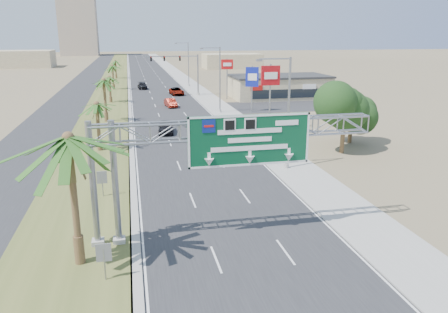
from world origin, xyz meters
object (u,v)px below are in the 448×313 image
object	(u,v)px
car_mid_lane	(171,103)
car_far	(142,86)
store_building	(279,87)
car_left_lane	(166,127)
pole_sign_red_far	(227,67)
car_right_lane	(176,91)
palm_near	(68,139)
sign_gantry	(222,139)
pole_sign_red_near	(270,79)
signal_mast	(188,71)
pole_sign_blue	(252,79)

from	to	relation	value
car_mid_lane	car_far	bearing A→B (deg)	91.11
store_building	car_left_lane	size ratio (longest dim) A/B	3.94
car_far	pole_sign_red_far	distance (m)	24.55
car_mid_lane	pole_sign_red_far	world-z (taller)	pole_sign_red_far
car_right_lane	car_far	distance (m)	12.95
palm_near	pole_sign_red_far	distance (m)	62.22
car_left_lane	sign_gantry	bearing A→B (deg)	-83.28
pole_sign_red_near	signal_mast	bearing A→B (deg)	99.62
sign_gantry	pole_sign_blue	xyz separation A→B (m)	(13.60, 41.84, -0.86)
pole_sign_red_near	pole_sign_red_far	world-z (taller)	pole_sign_red_near
car_right_lane	car_left_lane	bearing A→B (deg)	-103.39
palm_near	car_right_lane	size ratio (longest dim) A/B	1.62
palm_near	car_left_lane	size ratio (longest dim) A/B	1.83
car_left_lane	pole_sign_red_near	world-z (taller)	pole_sign_red_near
palm_near	car_left_lane	distance (m)	32.58
palm_near	car_right_lane	xyz separation A→B (m)	(12.27, 65.86, -6.22)
car_far	pole_sign_blue	distance (m)	37.21
palm_near	store_building	size ratio (longest dim) A/B	0.46
car_right_lane	store_building	bearing A→B (deg)	-27.62
car_left_lane	car_far	distance (m)	45.99
store_building	pole_sign_red_near	world-z (taller)	pole_sign_red_near
car_far	signal_mast	bearing A→B (deg)	-61.25
store_building	car_right_lane	bearing A→B (deg)	157.45
sign_gantry	car_mid_lane	size ratio (longest dim) A/B	3.90
car_left_lane	car_far	xyz separation A→B (m)	(-1.29, 45.97, -0.09)
signal_mast	car_far	world-z (taller)	signal_mast
signal_mast	pole_sign_red_far	bearing A→B (deg)	-39.10
car_mid_lane	pole_sign_red_far	distance (m)	14.53
car_mid_lane	car_left_lane	bearing A→B (deg)	-104.31
car_left_lane	car_far	size ratio (longest dim) A/B	0.96
car_left_lane	pole_sign_blue	distance (m)	19.74
palm_near	car_far	xyz separation A→B (m)	(5.91, 77.14, -6.24)
pole_sign_red_near	car_mid_lane	bearing A→B (deg)	116.24
palm_near	signal_mast	size ratio (longest dim) A/B	0.81
pole_sign_red_near	pole_sign_blue	distance (m)	14.04
signal_mast	pole_sign_red_far	xyz separation A→B (m)	(6.69, -5.43, 1.03)
car_far	car_right_lane	bearing A→B (deg)	-64.57
car_far	store_building	bearing A→B (deg)	-41.10
pole_sign_blue	car_mid_lane	bearing A→B (deg)	148.69
sign_gantry	car_right_lane	bearing A→B (deg)	86.30
car_right_lane	car_far	xyz separation A→B (m)	(-6.36, 11.29, -0.03)
palm_near	signal_mast	distance (m)	65.60
pole_sign_red_far	car_left_lane	bearing A→B (deg)	-116.86
pole_sign_blue	sign_gantry	bearing A→B (deg)	-108.01
sign_gantry	pole_sign_red_near	size ratio (longest dim) A/B	2.01
pole_sign_red_near	car_left_lane	bearing A→B (deg)	174.30
palm_near	pole_sign_red_near	size ratio (longest dim) A/B	1.00
car_mid_lane	pole_sign_red_far	size ratio (longest dim) A/B	0.57
sign_gantry	pole_sign_red_far	world-z (taller)	sign_gantry
sign_gantry	store_building	bearing A→B (deg)	67.64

